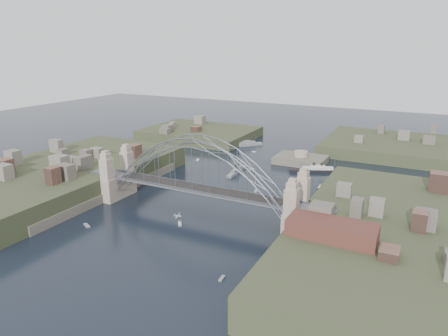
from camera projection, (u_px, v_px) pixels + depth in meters
ground at (198, 213)px, 125.19m from camera, size 500.00×500.00×0.00m
bridge at (197, 176)px, 121.60m from camera, size 84.00×13.80×24.60m
shore_west at (66, 181)px, 149.59m from camera, size 50.50×90.00×12.00m
shore_east at (396, 248)px, 99.64m from camera, size 50.50×90.00×12.00m
headland_nw at (200, 136)px, 229.92m from camera, size 60.00×45.00×9.00m
headland_ne at (399, 151)px, 196.87m from camera, size 70.00×55.00×9.50m
fort_island at (300, 164)px, 179.68m from camera, size 22.00×16.00×9.40m
wharf_shed at (332, 230)px, 91.18m from camera, size 20.00×8.00×4.00m
finger_pier at (289, 291)px, 84.14m from camera, size 4.00×22.00×1.40m
naval_cruiser_near at (237, 171)px, 165.26m from camera, size 2.89×16.20×4.83m
naval_cruiser_far at (247, 144)px, 209.78m from camera, size 13.38×14.00×5.75m
ocean_liner at (317, 170)px, 165.95m from camera, size 22.26×12.35×5.65m
aeroplane at (177, 216)px, 104.47m from camera, size 2.01×3.56×0.53m
small_boat_a at (174, 183)px, 150.63m from camera, size 2.45×1.37×2.38m
small_boat_b at (256, 190)px, 143.17m from camera, size 1.28×1.82×2.38m
small_boat_c at (180, 224)px, 117.31m from camera, size 2.56×3.03×1.43m
small_boat_d at (320, 186)px, 146.68m from camera, size 2.30×1.52×2.38m
small_boat_e at (198, 160)px, 183.93m from camera, size 1.95×3.15×0.45m
small_boat_f at (252, 169)px, 169.88m from camera, size 1.73×1.64×1.43m
small_boat_g at (222, 278)px, 89.80m from camera, size 0.97×2.44×0.45m
small_boat_h at (254, 152)px, 197.72m from camera, size 1.85×0.63×0.45m
small_boat_i at (316, 218)px, 121.59m from camera, size 2.07×1.81×0.45m
small_boat_j at (87, 226)px, 116.35m from camera, size 3.31×2.31×0.45m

